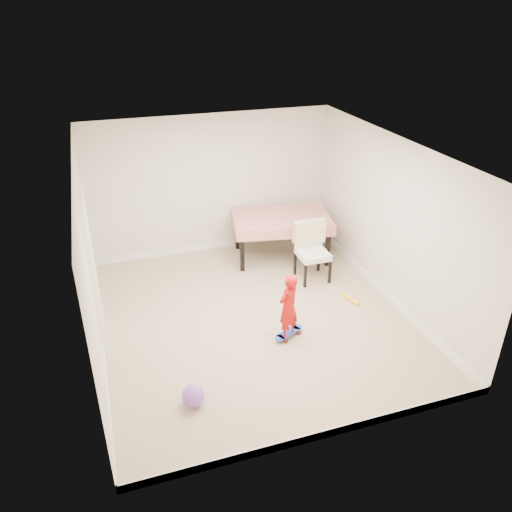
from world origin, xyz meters
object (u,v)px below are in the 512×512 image
object	(u,v)px
dining_chair	(313,253)
skateboard	(289,334)
balloon	(193,396)
dining_table	(281,237)
child	(288,309)

from	to	relation	value
dining_chair	skateboard	size ratio (longest dim) A/B	1.97
balloon	dining_table	bearing A→B (deg)	54.16
dining_table	skateboard	world-z (taller)	dining_table
dining_chair	child	distance (m)	1.79
skateboard	child	distance (m)	0.47
dining_chair	skateboard	bearing A→B (deg)	-124.72
dining_chair	skateboard	xyz separation A→B (m)	(-1.00, -1.43, -0.47)
child	balloon	bearing A→B (deg)	-0.38
skateboard	dining_table	bearing A→B (deg)	45.62
skateboard	dining_chair	bearing A→B (deg)	28.81
dining_chair	balloon	xyz separation A→B (m)	(-2.59, -2.34, -0.37)
dining_table	skateboard	size ratio (longest dim) A/B	3.38
balloon	child	bearing A→B (deg)	29.36
child	balloon	distance (m)	1.83
balloon	dining_chair	bearing A→B (deg)	42.01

